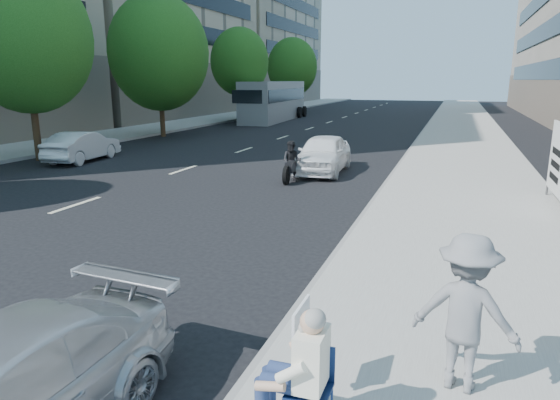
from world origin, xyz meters
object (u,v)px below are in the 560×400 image
at_px(white_sedan_near, 323,154).
at_px(motorcycle, 292,163).
at_px(seated_protester, 299,363).
at_px(jogger, 466,313).
at_px(white_sedan_mid, 82,146).
at_px(bus, 274,101).

distance_m(white_sedan_near, motorcycle, 2.14).
relative_size(seated_protester, motorcycle, 0.64).
distance_m(seated_protester, jogger, 1.96).
relative_size(white_sedan_mid, motorcycle, 1.92).
bearing_deg(seated_protester, white_sedan_near, 103.65).
relative_size(seated_protester, bus, 0.11).
xyz_separation_m(white_sedan_near, white_sedan_mid, (-10.54, -0.85, -0.07)).
bearing_deg(white_sedan_near, seated_protester, -78.89).
height_order(jogger, motorcycle, jogger).
distance_m(seated_protester, white_sedan_mid, 19.47).
xyz_separation_m(seated_protester, jogger, (1.48, 1.28, 0.16)).
bearing_deg(white_sedan_mid, white_sedan_near, 178.45).
distance_m(white_sedan_near, bus, 25.23).
distance_m(white_sedan_near, white_sedan_mid, 10.57).
distance_m(motorcycle, bus, 26.92).
xyz_separation_m(jogger, motorcycle, (-5.54, 11.01, -0.39)).
distance_m(seated_protester, bus, 39.84).
bearing_deg(seated_protester, bus, 110.31).
bearing_deg(jogger, white_sedan_near, -58.74).
bearing_deg(white_sedan_near, jogger, -71.74).
xyz_separation_m(white_sedan_near, bus, (-10.34, 23.00, 0.92)).
bearing_deg(bus, white_sedan_mid, -94.05).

